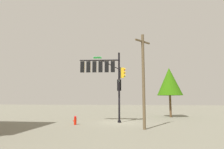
{
  "coord_description": "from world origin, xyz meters",
  "views": [
    {
      "loc": [
        -1.89,
        19.83,
        2.41
      ],
      "look_at": [
        0.71,
        0.44,
        4.98
      ],
      "focal_mm": 30.09,
      "sensor_mm": 36.0,
      "label": 1
    }
  ],
  "objects_px": {
    "utility_pole": "(143,78)",
    "tree_near": "(169,82)",
    "signal_pole_assembly": "(106,73)",
    "fire_hydrant": "(75,120)"
  },
  "relations": [
    {
      "from": "tree_near",
      "to": "utility_pole",
      "type": "bearing_deg",
      "value": 70.37
    },
    {
      "from": "utility_pole",
      "to": "fire_hydrant",
      "type": "bearing_deg",
      "value": -17.15
    },
    {
      "from": "signal_pole_assembly",
      "to": "tree_near",
      "type": "distance_m",
      "value": 10.32
    },
    {
      "from": "utility_pole",
      "to": "tree_near",
      "type": "relative_size",
      "value": 1.17
    },
    {
      "from": "signal_pole_assembly",
      "to": "tree_near",
      "type": "relative_size",
      "value": 1.1
    },
    {
      "from": "utility_pole",
      "to": "tree_near",
      "type": "distance_m",
      "value": 11.64
    },
    {
      "from": "fire_hydrant",
      "to": "tree_near",
      "type": "height_order",
      "value": "tree_near"
    },
    {
      "from": "fire_hydrant",
      "to": "signal_pole_assembly",
      "type": "bearing_deg",
      "value": -139.9
    },
    {
      "from": "signal_pole_assembly",
      "to": "utility_pole",
      "type": "bearing_deg",
      "value": 132.82
    },
    {
      "from": "utility_pole",
      "to": "signal_pole_assembly",
      "type": "bearing_deg",
      "value": -47.18
    }
  ]
}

